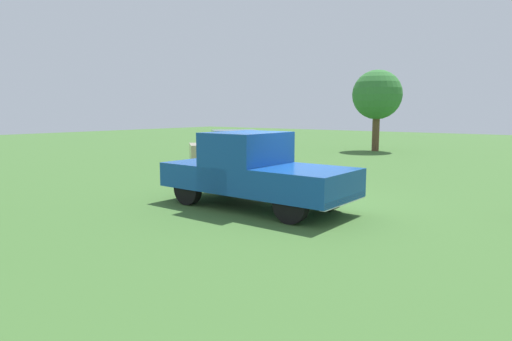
# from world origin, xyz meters

# --- Properties ---
(ground_plane) EXTENTS (80.00, 80.00, 0.00)m
(ground_plane) POSITION_xyz_m (0.00, 0.00, 0.00)
(ground_plane) COLOR #3D662D
(pickup_truck) EXTENTS (4.81, 1.97, 1.81)m
(pickup_truck) POSITION_xyz_m (0.50, 0.82, 0.94)
(pickup_truck) COLOR black
(pickup_truck) RESTS_ON ground_plane
(sedan_near) EXTENTS (4.30, 4.51, 1.47)m
(sedan_near) POSITION_xyz_m (6.58, -6.09, 0.68)
(sedan_near) COLOR black
(sedan_near) RESTS_ON ground_plane
(tree_back_right) EXTENTS (2.84, 2.84, 4.68)m
(tree_back_right) POSITION_xyz_m (4.01, -15.59, 3.22)
(tree_back_right) COLOR brown
(tree_back_right) RESTS_ON ground_plane
(traffic_cone) EXTENTS (0.32, 0.32, 0.55)m
(traffic_cone) POSITION_xyz_m (3.90, -2.47, 0.28)
(traffic_cone) COLOR orange
(traffic_cone) RESTS_ON ground_plane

